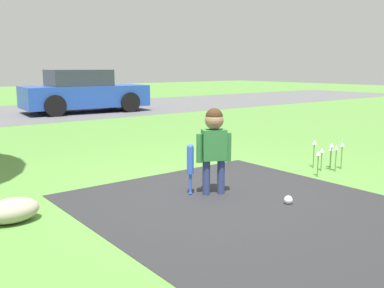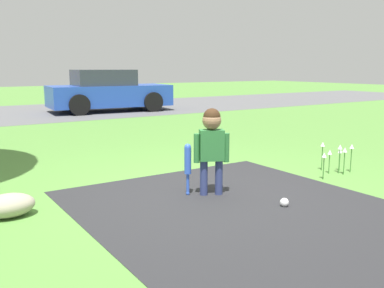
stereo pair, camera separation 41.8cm
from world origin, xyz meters
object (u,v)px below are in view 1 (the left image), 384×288
object	(u,v)px
baseball_bat	(190,162)
sports_ball	(288,200)
parked_car	(84,92)
child	(214,139)

from	to	relation	value
baseball_bat	sports_ball	world-z (taller)	baseball_bat
sports_ball	parked_car	bearing A→B (deg)	77.57
child	sports_ball	distance (m)	1.04
baseball_bat	parked_car	xyz separation A→B (m)	(2.87, 9.29, 0.25)
child	baseball_bat	xyz separation A→B (m)	(-0.23, 0.14, -0.26)
child	parked_car	xyz separation A→B (m)	(2.64, 9.43, -0.01)
sports_ball	parked_car	distance (m)	10.45
child	baseball_bat	size ratio (longest dim) A/B	1.67
baseball_bat	sports_ball	distance (m)	1.14
sports_ball	baseball_bat	bearing A→B (deg)	124.73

